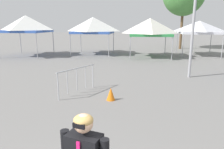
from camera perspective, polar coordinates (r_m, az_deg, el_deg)
The scene contains 6 objects.
canopy_tent_far_right at distance 20.37m, azimuth -22.01°, elevation 12.46°, with size 3.60×3.60×3.51m.
canopy_tent_center at distance 20.24m, azimuth -5.08°, elevation 12.98°, with size 3.62×3.62×3.40m.
canopy_tent_far_left at distance 18.50m, azimuth 10.13°, elevation 12.40°, with size 3.50×3.50×3.26m.
canopy_tent_behind_left at distance 20.53m, azimuth 22.32°, elevation 11.61°, with size 3.36×3.36×3.06m.
crowd_barrier_mid_lot at distance 8.74m, azimuth -9.40°, elevation -0.28°, with size 1.05×1.86×1.08m.
traffic_cone_lot_center at distance 7.99m, azimuth -0.33°, elevation -5.21°, with size 0.32×0.32×0.49m, color orange.
Camera 1 is at (0.77, -1.29, 2.79)m, focal length 34.16 mm.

